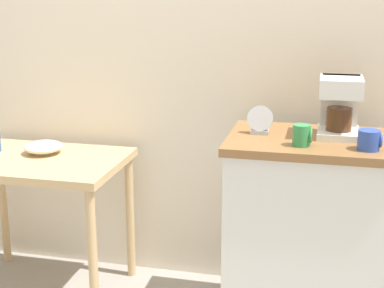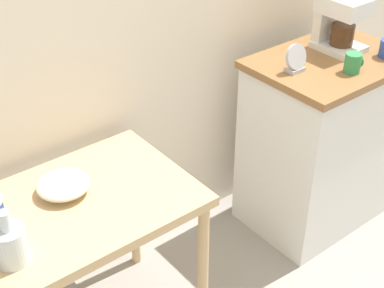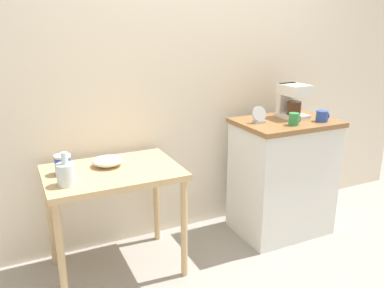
{
  "view_description": "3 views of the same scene",
  "coord_description": "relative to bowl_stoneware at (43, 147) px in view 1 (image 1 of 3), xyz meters",
  "views": [
    {
      "loc": [
        0.67,
        -2.49,
        1.55
      ],
      "look_at": [
        0.09,
        -0.04,
        0.87
      ],
      "focal_mm": 53.26,
      "sensor_mm": 36.0,
      "label": 1
    },
    {
      "loc": [
        -1.37,
        -1.52,
        2.03
      ],
      "look_at": [
        -0.25,
        -0.1,
        0.85
      ],
      "focal_mm": 52.73,
      "sensor_mm": 36.0,
      "label": 2
    },
    {
      "loc": [
        -1.25,
        -2.34,
        1.62
      ],
      "look_at": [
        -0.17,
        -0.07,
        0.85
      ],
      "focal_mm": 36.45,
      "sensor_mm": 36.0,
      "label": 3
    }
  ],
  "objects": [
    {
      "name": "mug_blue",
      "position": [
        1.57,
        -0.26,
        0.2
      ],
      "size": [
        0.09,
        0.09,
        0.08
      ],
      "color": "#2D4CAD",
      "rests_on": "kitchen_counter"
    },
    {
      "name": "bowl_stoneware",
      "position": [
        0.0,
        0.0,
        0.0
      ],
      "size": [
        0.2,
        0.2,
        0.06
      ],
      "color": "beige",
      "rests_on": "wooden_table"
    },
    {
      "name": "kitchen_counter",
      "position": [
        1.36,
        -0.11,
        -0.3
      ],
      "size": [
        0.75,
        0.54,
        0.93
      ],
      "color": "white",
      "rests_on": "ground_plane"
    },
    {
      "name": "table_clock",
      "position": [
        1.12,
        -0.09,
        0.21
      ],
      "size": [
        0.11,
        0.06,
        0.13
      ],
      "color": "#B2B5BA",
      "rests_on": "kitchen_counter"
    },
    {
      "name": "back_wall",
      "position": [
        0.82,
        0.33,
        0.63
      ],
      "size": [
        4.4,
        0.1,
        2.8
      ],
      "primitive_type": "cube",
      "color": "beige",
      "rests_on": "ground_plane"
    },
    {
      "name": "mug_tall_green",
      "position": [
        1.31,
        -0.25,
        0.2
      ],
      "size": [
        0.08,
        0.07,
        0.09
      ],
      "color": "#338C4C",
      "rests_on": "kitchen_counter"
    },
    {
      "name": "wooden_table",
      "position": [
        0.01,
        -0.08,
        -0.13
      ],
      "size": [
        0.85,
        0.6,
        0.73
      ],
      "color": "tan",
      "rests_on": "ground_plane"
    },
    {
      "name": "coffee_maker",
      "position": [
        1.46,
        -0.04,
        0.3
      ],
      "size": [
        0.18,
        0.22,
        0.26
      ],
      "color": "white",
      "rests_on": "kitchen_counter"
    }
  ]
}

